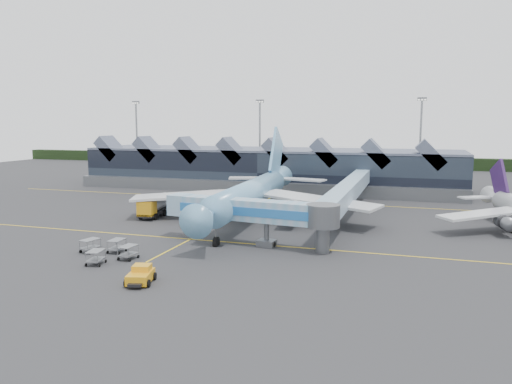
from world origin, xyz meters
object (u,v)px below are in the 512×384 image
(main_airliner, at_px, (252,193))
(jet_bridge, at_px, (260,212))
(pushback_tug, at_px, (141,276))
(fuel_truck, at_px, (156,205))

(main_airliner, height_order, jet_bridge, main_airliner)
(jet_bridge, xyz_separation_m, pushback_tug, (-6.80, -18.20, -3.61))
(main_airliner, distance_m, fuel_truck, 17.12)
(fuel_truck, bearing_deg, pushback_tug, -69.25)
(main_airliner, relative_size, pushback_tug, 11.31)
(fuel_truck, bearing_deg, jet_bridge, -37.87)
(main_airliner, bearing_deg, pushback_tug, -93.77)
(fuel_truck, bearing_deg, main_airliner, -1.48)
(fuel_truck, distance_m, pushback_tug, 36.57)
(jet_bridge, bearing_deg, pushback_tug, -103.83)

